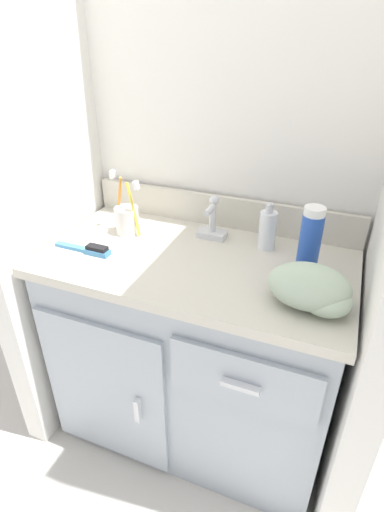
# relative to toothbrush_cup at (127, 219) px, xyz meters

# --- Properties ---
(ground_plane) EXTENTS (6.00, 6.00, 0.00)m
(ground_plane) POSITION_rel_toothbrush_cup_xyz_m (0.27, -0.07, -0.78)
(ground_plane) COLOR beige
(wall_back) EXTENTS (1.10, 0.08, 2.20)m
(wall_back) POSITION_rel_toothbrush_cup_xyz_m (0.27, 0.23, 0.32)
(wall_back) COLOR silver
(wall_back) RESTS_ON ground_plane
(wall_left) EXTENTS (0.08, 0.58, 2.20)m
(wall_left) POSITION_rel_toothbrush_cup_xyz_m (-0.24, -0.07, 0.32)
(wall_left) COLOR silver
(wall_left) RESTS_ON ground_plane
(vanity) EXTENTS (0.92, 0.51, 0.73)m
(vanity) POSITION_rel_toothbrush_cup_xyz_m (0.27, -0.08, -0.40)
(vanity) COLOR #9EA8B2
(vanity) RESTS_ON ground_plane
(backsplash) EXTENTS (0.92, 0.02, 0.11)m
(backsplash) POSITION_rel_toothbrush_cup_xyz_m (0.27, 0.17, 0.00)
(backsplash) COLOR beige
(backsplash) RESTS_ON vanity
(sink_faucet) EXTENTS (0.09, 0.09, 0.14)m
(sink_faucet) POSITION_rel_toothbrush_cup_xyz_m (0.27, 0.07, -0.00)
(sink_faucet) COLOR silver
(sink_faucet) RESTS_ON vanity
(toothbrush_cup) EXTENTS (0.12, 0.08, 0.20)m
(toothbrush_cup) POSITION_rel_toothbrush_cup_xyz_m (0.00, 0.00, 0.00)
(toothbrush_cup) COLOR silver
(toothbrush_cup) RESTS_ON vanity
(soap_dispenser) EXTENTS (0.05, 0.06, 0.15)m
(soap_dispenser) POSITION_rel_toothbrush_cup_xyz_m (0.45, 0.07, 0.01)
(soap_dispenser) COLOR white
(soap_dispenser) RESTS_ON vanity
(shaving_cream_can) EXTENTS (0.06, 0.06, 0.19)m
(shaving_cream_can) POSITION_rel_toothbrush_cup_xyz_m (0.58, -0.02, 0.05)
(shaving_cream_can) COLOR #234CB2
(shaving_cream_can) RESTS_ON vanity
(hairbrush) EXTENTS (0.19, 0.03, 0.03)m
(hairbrush) POSITION_rel_toothbrush_cup_xyz_m (-0.04, -0.16, -0.04)
(hairbrush) COLOR teal
(hairbrush) RESTS_ON vanity
(hand_towel) EXTENTS (0.20, 0.15, 0.10)m
(hand_towel) POSITION_rel_toothbrush_cup_xyz_m (0.61, -0.18, -0.00)
(hand_towel) COLOR #A8BCA3
(hand_towel) RESTS_ON vanity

